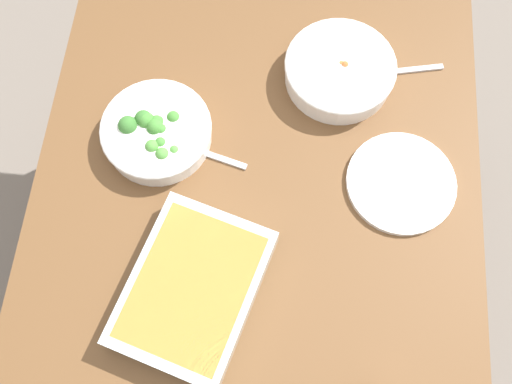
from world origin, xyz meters
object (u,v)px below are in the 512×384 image
side_plate (401,183)px  stew_bowl (340,70)px  spoon_by_stew (392,72)px  broccoli_bowl (156,131)px  spoon_by_broccoli (195,149)px  baking_dish (193,289)px

side_plate → stew_bowl: bearing=30.1°
stew_bowl → spoon_by_stew: 0.12m
broccoli_bowl → side_plate: broccoli_bowl is taller
broccoli_bowl → spoon_by_stew: (0.20, -0.48, -0.03)m
spoon_by_stew → side_plate: bearing=-175.8°
side_plate → spoon_by_broccoli: bearing=85.1°
stew_bowl → baking_dish: (-0.49, 0.25, 0.00)m
spoon_by_stew → spoon_by_broccoli: size_ratio=1.01×
stew_bowl → spoon_by_stew: size_ratio=1.35×
stew_bowl → spoon_by_stew: (0.03, -0.12, -0.03)m
stew_bowl → spoon_by_broccoli: stew_bowl is taller
stew_bowl → spoon_by_broccoli: 0.35m
broccoli_bowl → spoon_by_stew: bearing=-67.1°
spoon_by_stew → stew_bowl: bearing=102.3°
broccoli_bowl → spoon_by_broccoli: (-0.02, -0.08, -0.03)m
baking_dish → spoon_by_broccoli: baking_dish is taller
stew_bowl → side_plate: bearing=-149.9°
broccoli_bowl → spoon_by_broccoli: size_ratio=1.30×
stew_bowl → side_plate: size_ratio=1.07×
stew_bowl → side_plate: (-0.23, -0.14, -0.03)m
broccoli_bowl → spoon_by_broccoli: 0.09m
broccoli_bowl → side_plate: 0.50m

